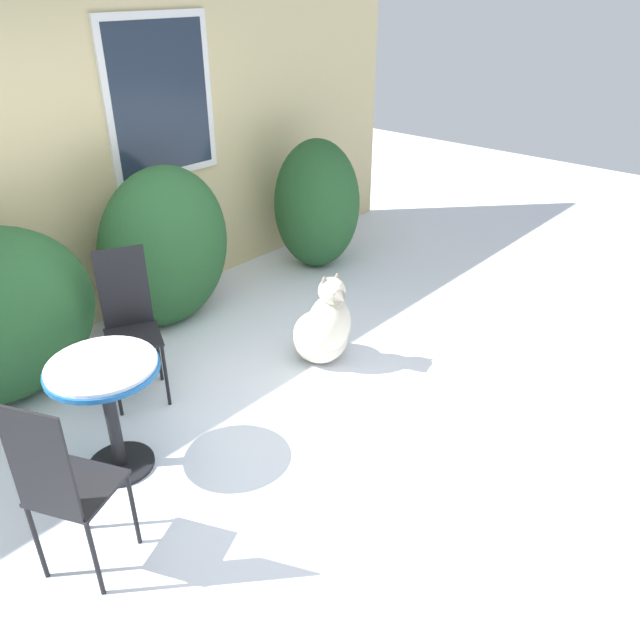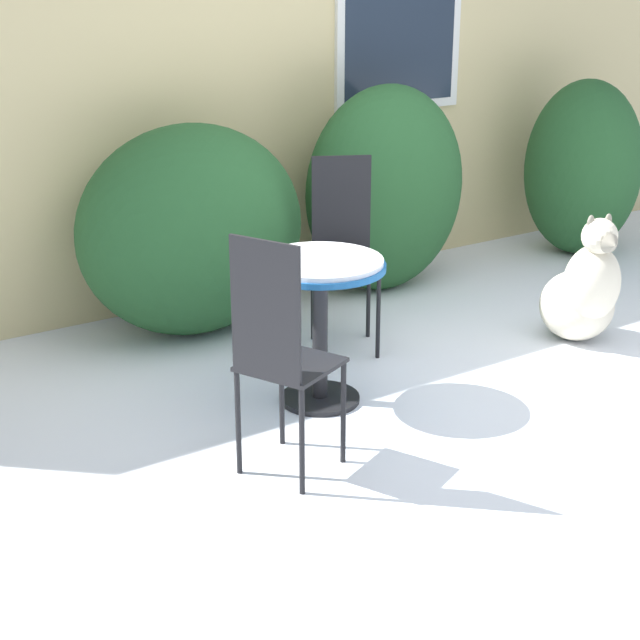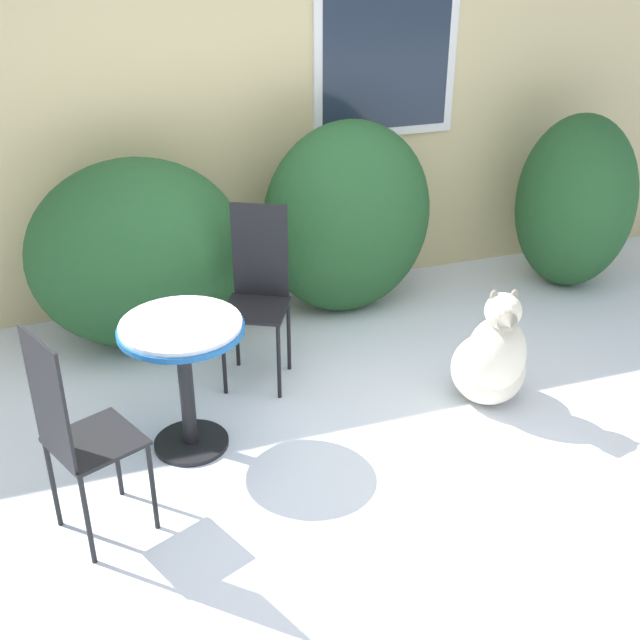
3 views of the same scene
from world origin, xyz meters
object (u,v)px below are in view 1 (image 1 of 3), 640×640
(patio_chair_far_side, at_px, (63,485))
(patio_table, at_px, (106,389))
(patio_chair_near_table, at_px, (130,320))
(dog, at_px, (324,329))

(patio_chair_far_side, bearing_deg, patio_table, -69.81)
(patio_chair_near_table, bearing_deg, dog, -5.70)
(patio_table, height_order, patio_chair_far_side, patio_chair_far_side)
(patio_table, relative_size, patio_chair_near_table, 0.69)
(patio_chair_near_table, bearing_deg, patio_table, -106.27)
(patio_chair_near_table, bearing_deg, patio_chair_far_side, -107.74)
(dog, bearing_deg, patio_chair_near_table, 163.64)
(patio_table, xyz_separation_m, dog, (1.71, -0.16, -0.28))
(patio_table, xyz_separation_m, patio_chair_near_table, (0.55, 0.58, 0.01))
(patio_table, relative_size, dog, 0.96)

